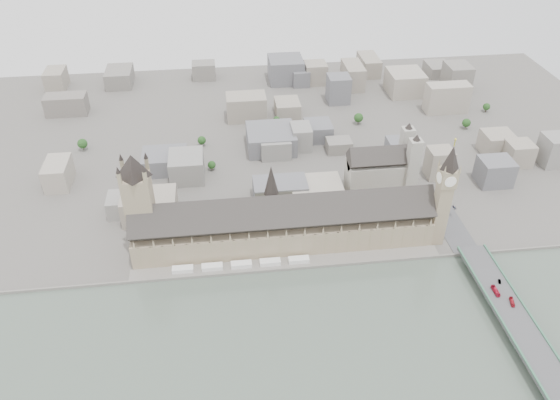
{
  "coord_description": "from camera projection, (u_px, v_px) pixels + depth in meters",
  "views": [
    {
      "loc": [
        -49.15,
        -357.73,
        322.22
      ],
      "look_at": [
        -0.61,
        40.93,
        34.87
      ],
      "focal_mm": 35.0,
      "sensor_mm": 36.0,
      "label": 1
    }
  ],
  "objects": [
    {
      "name": "red_bus_north",
      "position": [
        496.0,
        291.0,
        432.47
      ],
      "size": [
        2.89,
        11.89,
        3.31
      ],
      "primitive_type": "imported",
      "rotation": [
        0.0,
        0.0,
        -0.01
      ],
      "color": "red",
      "rests_on": "westminster_bridge"
    },
    {
      "name": "central_tower",
      "position": [
        271.0,
        189.0,
        467.43
      ],
      "size": [
        13.0,
        13.0,
        48.0
      ],
      "color": "gray",
      "rests_on": "ground"
    },
    {
      "name": "red_bus_south",
      "position": [
        512.0,
        302.0,
        423.12
      ],
      "size": [
        4.79,
        10.23,
        2.78
      ],
      "primitive_type": "imported",
      "rotation": [
        0.0,
        0.0,
        -0.26
      ],
      "color": "#A31420",
      "rests_on": "westminster_bridge"
    },
    {
      "name": "westminster_abbey",
      "position": [
        382.0,
        169.0,
        554.13
      ],
      "size": [
        68.0,
        36.0,
        64.0
      ],
      "color": "gray",
      "rests_on": "ground"
    },
    {
      "name": "river_terrace",
      "position": [
        287.0,
        264.0,
        474.49
      ],
      "size": [
        270.0,
        15.0,
        2.0
      ],
      "primitive_type": "cube",
      "color": "slate",
      "rests_on": "ground"
    },
    {
      "name": "park_trees",
      "position": [
        268.0,
        212.0,
        524.22
      ],
      "size": [
        110.0,
        30.0,
        15.0
      ],
      "primitive_type": null,
      "color": "#193F16",
      "rests_on": "ground"
    },
    {
      "name": "ground",
      "position": [
        286.0,
        259.0,
        481.13
      ],
      "size": [
        900.0,
        900.0,
        0.0
      ],
      "primitive_type": "plane",
      "color": "#595651",
      "rests_on": "ground"
    },
    {
      "name": "car_silver",
      "position": [
        500.0,
        281.0,
        442.29
      ],
      "size": [
        3.21,
        5.25,
        1.63
      ],
      "primitive_type": "imported",
      "rotation": [
        0.0,
        0.0,
        -0.32
      ],
      "color": "gray",
      "rests_on": "westminster_bridge"
    },
    {
      "name": "victoria_tower",
      "position": [
        139.0,
        201.0,
        458.0
      ],
      "size": [
        30.0,
        30.0,
        100.0
      ],
      "color": "gray",
      "rests_on": "ground"
    },
    {
      "name": "palace_of_westminster",
      "position": [
        284.0,
        225.0,
        483.82
      ],
      "size": [
        265.0,
        40.73,
        55.44
      ],
      "color": "gray",
      "rests_on": "ground"
    },
    {
      "name": "bridge_parapets",
      "position": [
        538.0,
        353.0,
        384.19
      ],
      "size": [
        25.0,
        235.0,
        1.15
      ],
      "primitive_type": null,
      "color": "#3F7357",
      "rests_on": "westminster_bridge"
    },
    {
      "name": "car_approach",
      "position": [
        454.0,
        207.0,
        524.82
      ],
      "size": [
        2.86,
        5.67,
        1.58
      ],
      "primitive_type": "imported",
      "rotation": [
        0.0,
        0.0,
        0.12
      ],
      "color": "gray",
      "rests_on": "westminster_bridge"
    },
    {
      "name": "embankment_wall",
      "position": [
        289.0,
        269.0,
        468.14
      ],
      "size": [
        600.0,
        1.5,
        3.0
      ],
      "primitive_type": "cube",
      "color": "slate",
      "rests_on": "ground"
    },
    {
      "name": "westminster_bridge",
      "position": [
        508.0,
        312.0,
        423.43
      ],
      "size": [
        25.0,
        325.0,
        10.25
      ],
      "primitive_type": "cube",
      "color": "#474749",
      "rests_on": "ground"
    },
    {
      "name": "elizabeth_tower",
      "position": [
        445.0,
        189.0,
        467.35
      ],
      "size": [
        17.0,
        17.0,
        107.5
      ],
      "color": "gray",
      "rests_on": "ground"
    },
    {
      "name": "city_skyline_inland",
      "position": [
        260.0,
        114.0,
        667.86
      ],
      "size": [
        720.0,
        360.0,
        38.0
      ],
      "primitive_type": null,
      "color": "gray",
      "rests_on": "ground"
    },
    {
      "name": "terrace_tents",
      "position": [
        241.0,
        264.0,
        469.21
      ],
      "size": [
        118.0,
        7.0,
        4.0
      ],
      "color": "white",
      "rests_on": "river_terrace"
    }
  ]
}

